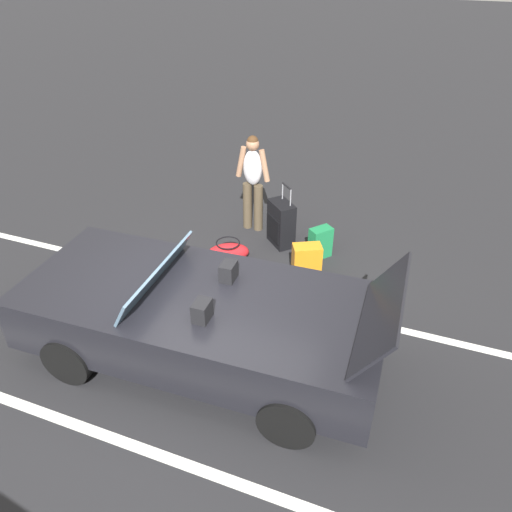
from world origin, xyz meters
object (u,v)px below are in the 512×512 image
(convertible_car, at_px, (186,315))
(suitcase_medium_bright, at_px, (306,264))
(duffel_bag, at_px, (228,252))
(traveler_person, at_px, (253,178))
(suitcase_large_black, at_px, (281,224))
(suitcase_small_carryon, at_px, (320,243))

(convertible_car, xyz_separation_m, suitcase_medium_bright, (-0.93, -1.89, -0.28))
(duffel_bag, distance_m, traveler_person, 1.33)
(traveler_person, bearing_deg, duffel_bag, 3.59)
(suitcase_large_black, distance_m, traveler_person, 0.88)
(suitcase_large_black, height_order, traveler_person, traveler_person)
(suitcase_large_black, distance_m, suitcase_small_carryon, 0.72)
(traveler_person, bearing_deg, suitcase_medium_bright, 50.06)
(suitcase_large_black, bearing_deg, suitcase_small_carryon, 122.39)
(suitcase_medium_bright, xyz_separation_m, traveler_person, (1.29, -1.19, 0.62))
(duffel_bag, relative_size, traveler_person, 0.43)
(suitcase_large_black, relative_size, traveler_person, 0.62)
(suitcase_medium_bright, relative_size, traveler_person, 0.38)
(convertible_car, bearing_deg, traveler_person, -85.40)
(suitcase_medium_bright, bearing_deg, traveler_person, 19.91)
(suitcase_large_black, height_order, suitcase_medium_bright, suitcase_large_black)
(duffel_bag, bearing_deg, convertible_car, 99.86)
(convertible_car, height_order, suitcase_large_black, convertible_car)
(suitcase_small_carryon, height_order, traveler_person, traveler_person)
(suitcase_small_carryon, bearing_deg, traveler_person, 20.49)
(suitcase_small_carryon, bearing_deg, duffel_bag, 65.93)
(suitcase_large_black, bearing_deg, duffel_bag, 6.60)
(suitcase_large_black, relative_size, suitcase_small_carryon, 2.06)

